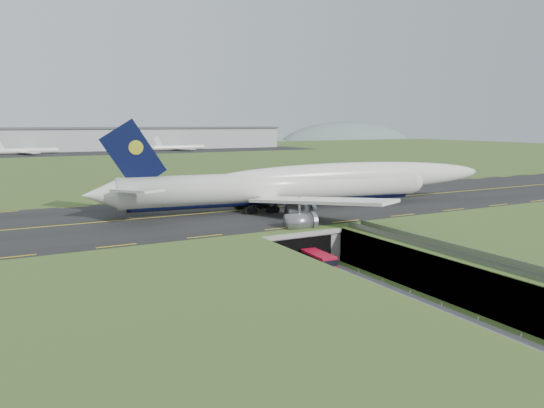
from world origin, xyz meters
TOP-DOWN VIEW (x-y plane):
  - ground at (0.00, 0.00)m, footprint 900.00×900.00m
  - airfield_deck at (0.00, 0.00)m, footprint 800.00×800.00m
  - trench_road at (0.00, -7.50)m, footprint 12.00×75.00m
  - taxiway at (0.00, 33.00)m, footprint 800.00×44.00m
  - tunnel_portal at (0.00, 16.71)m, footprint 17.00×22.30m
  - guideway at (11.00, -19.11)m, footprint 3.00×53.00m
  - jumbo_jet at (14.06, 29.17)m, footprint 91.71×59.14m
  - shuttle_tram at (0.75, 4.00)m, footprint 3.30×7.75m
  - cargo_terminal at (-0.19, 299.41)m, footprint 320.00×67.00m
  - distant_hills at (64.38, 430.00)m, footprint 700.00×91.00m

SIDE VIEW (x-z plane):
  - distant_hills at x=64.38m, z-range -34.00..26.00m
  - ground at x=0.00m, z-range 0.00..0.00m
  - trench_road at x=0.00m, z-range 0.00..0.20m
  - shuttle_tram at x=0.75m, z-range 0.15..3.25m
  - airfield_deck at x=0.00m, z-range 0.00..6.00m
  - tunnel_portal at x=0.00m, z-range 0.33..6.33m
  - guideway at x=11.00m, z-range 1.80..8.85m
  - taxiway at x=0.00m, z-range 6.00..6.18m
  - jumbo_jet at x=14.06m, z-range 1.44..21.16m
  - cargo_terminal at x=-0.19m, z-range 6.16..21.76m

